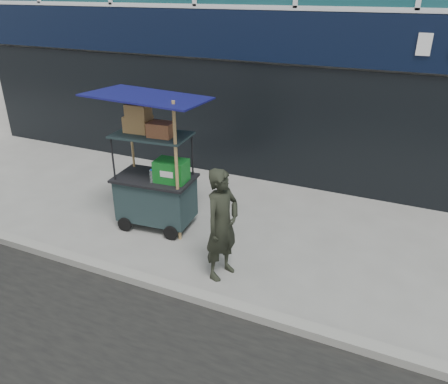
% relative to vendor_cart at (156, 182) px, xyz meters
% --- Properties ---
extents(ground, '(80.00, 80.00, 0.00)m').
position_rel_vendor_cart_xyz_m(ground, '(1.45, -1.30, -0.82)').
color(ground, slate).
rests_on(ground, ground).
extents(curb, '(80.00, 0.18, 0.12)m').
position_rel_vendor_cart_xyz_m(curb, '(1.45, -1.50, -0.76)').
color(curb, gray).
rests_on(curb, ground).
extents(vendor_cart, '(1.83, 1.36, 2.33)m').
position_rel_vendor_cart_xyz_m(vendor_cart, '(0.00, 0.00, 0.00)').
color(vendor_cart, '#1A2C2D').
rests_on(vendor_cart, ground).
extents(vendor_man, '(0.53, 0.67, 1.62)m').
position_rel_vendor_cart_xyz_m(vendor_man, '(1.59, -0.84, -0.01)').
color(vendor_man, black).
rests_on(vendor_man, ground).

